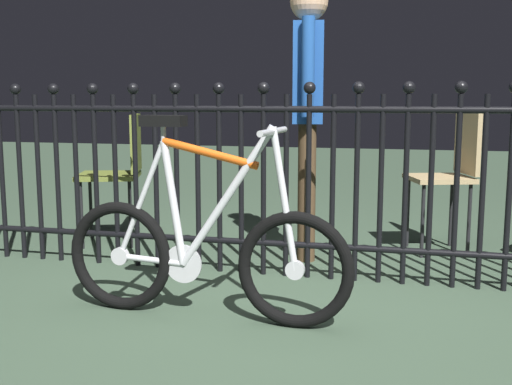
{
  "coord_description": "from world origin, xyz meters",
  "views": [
    {
      "loc": [
        0.54,
        -2.68,
        1.0
      ],
      "look_at": [
        -0.18,
        0.21,
        0.55
      ],
      "focal_mm": 43.82,
      "sensor_mm": 36.0,
      "label": 1
    }
  ],
  "objects_px": {
    "chair_tan": "(451,167)",
    "chair_olive": "(120,165)",
    "bicycle": "(203,251)",
    "person_visitor": "(308,96)"
  },
  "relations": [
    {
      "from": "bicycle",
      "to": "person_visitor",
      "type": "xyz_separation_m",
      "value": [
        0.27,
        1.21,
        0.7
      ]
    },
    {
      "from": "bicycle",
      "to": "person_visitor",
      "type": "relative_size",
      "value": 0.81
    },
    {
      "from": "chair_tan",
      "to": "person_visitor",
      "type": "xyz_separation_m",
      "value": [
        -0.88,
        -0.38,
        0.46
      ]
    },
    {
      "from": "chair_olive",
      "to": "chair_tan",
      "type": "height_order",
      "value": "chair_tan"
    },
    {
      "from": "bicycle",
      "to": "person_visitor",
      "type": "bearing_deg",
      "value": 77.27
    },
    {
      "from": "chair_tan",
      "to": "chair_olive",
      "type": "bearing_deg",
      "value": -172.6
    },
    {
      "from": "person_visitor",
      "to": "chair_tan",
      "type": "bearing_deg",
      "value": 23.25
    },
    {
      "from": "chair_olive",
      "to": "chair_tan",
      "type": "relative_size",
      "value": 0.98
    },
    {
      "from": "bicycle",
      "to": "chair_tan",
      "type": "height_order",
      "value": "bicycle"
    },
    {
      "from": "bicycle",
      "to": "chair_olive",
      "type": "relative_size",
      "value": 1.54
    }
  ]
}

